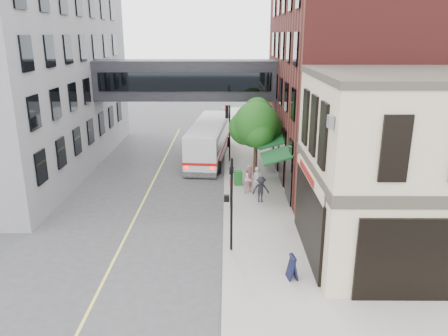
{
  "coord_description": "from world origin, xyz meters",
  "views": [
    {
      "loc": [
        0.18,
        -16.65,
        9.95
      ],
      "look_at": [
        0.04,
        4.11,
        3.55
      ],
      "focal_mm": 35.0,
      "sensor_mm": 36.0,
      "label": 1
    }
  ],
  "objects_px": {
    "pedestrian_c": "(261,189)",
    "sandwich_board": "(292,267)",
    "pedestrian_a": "(257,180)",
    "bus": "(209,139)",
    "pedestrian_b": "(250,179)",
    "newspaper_box": "(238,178)"
  },
  "relations": [
    {
      "from": "pedestrian_b",
      "to": "pedestrian_c",
      "type": "bearing_deg",
      "value": -101.47
    },
    {
      "from": "pedestrian_b",
      "to": "pedestrian_a",
      "type": "bearing_deg",
      "value": -13.16
    },
    {
      "from": "pedestrian_a",
      "to": "newspaper_box",
      "type": "relative_size",
      "value": 1.68
    },
    {
      "from": "bus",
      "to": "sandwich_board",
      "type": "bearing_deg",
      "value": -77.51
    },
    {
      "from": "bus",
      "to": "pedestrian_a",
      "type": "distance_m",
      "value": 9.17
    },
    {
      "from": "pedestrian_b",
      "to": "bus",
      "type": "bearing_deg",
      "value": 78.49
    },
    {
      "from": "pedestrian_a",
      "to": "sandwich_board",
      "type": "relative_size",
      "value": 1.6
    },
    {
      "from": "pedestrian_c",
      "to": "bus",
      "type": "bearing_deg",
      "value": 101.57
    },
    {
      "from": "pedestrian_a",
      "to": "newspaper_box",
      "type": "bearing_deg",
      "value": 133.34
    },
    {
      "from": "sandwich_board",
      "to": "pedestrian_a",
      "type": "bearing_deg",
      "value": 85.22
    },
    {
      "from": "pedestrian_a",
      "to": "sandwich_board",
      "type": "bearing_deg",
      "value": -82.78
    },
    {
      "from": "pedestrian_b",
      "to": "sandwich_board",
      "type": "height_order",
      "value": "pedestrian_b"
    },
    {
      "from": "newspaper_box",
      "to": "sandwich_board",
      "type": "height_order",
      "value": "sandwich_board"
    },
    {
      "from": "pedestrian_c",
      "to": "newspaper_box",
      "type": "relative_size",
      "value": 1.63
    },
    {
      "from": "pedestrian_c",
      "to": "sandwich_board",
      "type": "height_order",
      "value": "pedestrian_c"
    },
    {
      "from": "bus",
      "to": "pedestrian_a",
      "type": "xyz_separation_m",
      "value": [
        3.39,
        -8.49,
        -0.7
      ]
    },
    {
      "from": "pedestrian_a",
      "to": "pedestrian_c",
      "type": "relative_size",
      "value": 1.03
    },
    {
      "from": "bus",
      "to": "newspaper_box",
      "type": "relative_size",
      "value": 11.49
    },
    {
      "from": "pedestrian_a",
      "to": "pedestrian_b",
      "type": "bearing_deg",
      "value": -159.85
    },
    {
      "from": "bus",
      "to": "pedestrian_b",
      "type": "xyz_separation_m",
      "value": [
        2.96,
        -8.63,
        -0.59
      ]
    },
    {
      "from": "pedestrian_c",
      "to": "sandwich_board",
      "type": "distance_m",
      "value": 8.71
    },
    {
      "from": "bus",
      "to": "pedestrian_c",
      "type": "distance_m",
      "value": 10.82
    }
  ]
}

